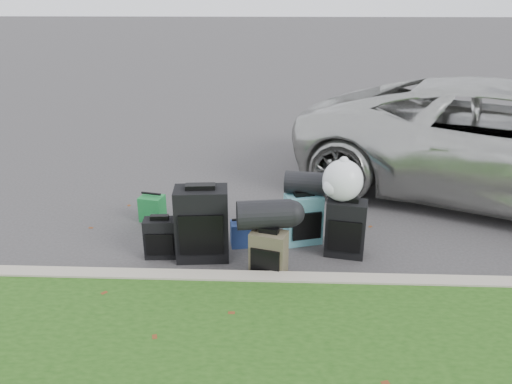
{
  "coord_description": "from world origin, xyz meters",
  "views": [
    {
      "loc": [
        0.12,
        -5.23,
        2.72
      ],
      "look_at": [
        -0.1,
        0.2,
        0.55
      ],
      "focal_mm": 35.0,
      "sensor_mm": 36.0,
      "label": 1
    }
  ],
  "objects_px": {
    "suitcase_small_black": "(161,238)",
    "suitcase_large_black_right": "(346,228)",
    "suitcase_olive": "(269,254)",
    "tote_green": "(152,208)",
    "suitcase_teal": "(303,219)",
    "suitcase_large_black_left": "(202,224)",
    "tote_navy": "(242,234)"
  },
  "relations": [
    {
      "from": "suitcase_small_black",
      "to": "suitcase_large_black_right",
      "type": "xyz_separation_m",
      "value": [
        2.03,
        0.13,
        0.1
      ]
    },
    {
      "from": "suitcase_olive",
      "to": "tote_green",
      "type": "height_order",
      "value": "suitcase_olive"
    },
    {
      "from": "suitcase_teal",
      "to": "suitcase_large_black_right",
      "type": "distance_m",
      "value": 0.53
    },
    {
      "from": "suitcase_olive",
      "to": "suitcase_large_black_right",
      "type": "bearing_deg",
      "value": 46.59
    },
    {
      "from": "suitcase_small_black",
      "to": "tote_green",
      "type": "xyz_separation_m",
      "value": [
        -0.32,
        0.94,
        -0.06
      ]
    },
    {
      "from": "suitcase_large_black_left",
      "to": "suitcase_large_black_right",
      "type": "bearing_deg",
      "value": -0.48
    },
    {
      "from": "suitcase_olive",
      "to": "suitcase_large_black_left",
      "type": "bearing_deg",
      "value": 169.71
    },
    {
      "from": "suitcase_large_black_right",
      "to": "suitcase_teal",
      "type": "bearing_deg",
      "value": 160.12
    },
    {
      "from": "suitcase_small_black",
      "to": "tote_navy",
      "type": "xyz_separation_m",
      "value": [
        0.88,
        0.3,
        -0.08
      ]
    },
    {
      "from": "suitcase_large_black_left",
      "to": "tote_green",
      "type": "height_order",
      "value": "suitcase_large_black_left"
    },
    {
      "from": "suitcase_olive",
      "to": "suitcase_teal",
      "type": "bearing_deg",
      "value": 79.51
    },
    {
      "from": "suitcase_large_black_right",
      "to": "tote_navy",
      "type": "xyz_separation_m",
      "value": [
        -1.15,
        0.17,
        -0.18
      ]
    },
    {
      "from": "tote_green",
      "to": "tote_navy",
      "type": "relative_size",
      "value": 1.15
    },
    {
      "from": "suitcase_olive",
      "to": "suitcase_large_black_right",
      "type": "xyz_separation_m",
      "value": [
        0.84,
        0.49,
        0.07
      ]
    },
    {
      "from": "tote_navy",
      "to": "suitcase_small_black",
      "type": "bearing_deg",
      "value": -171.14
    },
    {
      "from": "suitcase_olive",
      "to": "tote_navy",
      "type": "height_order",
      "value": "suitcase_olive"
    },
    {
      "from": "suitcase_large_black_left",
      "to": "tote_navy",
      "type": "xyz_separation_m",
      "value": [
        0.41,
        0.31,
        -0.27
      ]
    },
    {
      "from": "tote_navy",
      "to": "tote_green",
      "type": "bearing_deg",
      "value": 141.95
    },
    {
      "from": "suitcase_small_black",
      "to": "suitcase_large_black_left",
      "type": "distance_m",
      "value": 0.5
    },
    {
      "from": "suitcase_large_black_left",
      "to": "suitcase_large_black_right",
      "type": "distance_m",
      "value": 1.57
    },
    {
      "from": "suitcase_small_black",
      "to": "suitcase_large_black_right",
      "type": "bearing_deg",
      "value": -0.73
    },
    {
      "from": "suitcase_large_black_left",
      "to": "suitcase_olive",
      "type": "bearing_deg",
      "value": -31.72
    },
    {
      "from": "suitcase_large_black_right",
      "to": "suitcase_large_black_left",
      "type": "bearing_deg",
      "value": -163.3
    },
    {
      "from": "suitcase_large_black_left",
      "to": "suitcase_teal",
      "type": "bearing_deg",
      "value": 14.96
    },
    {
      "from": "suitcase_olive",
      "to": "tote_green",
      "type": "bearing_deg",
      "value": 155.25
    },
    {
      "from": "suitcase_large_black_left",
      "to": "tote_green",
      "type": "xyz_separation_m",
      "value": [
        -0.78,
        0.94,
        -0.24
      ]
    },
    {
      "from": "suitcase_olive",
      "to": "tote_navy",
      "type": "bearing_deg",
      "value": 131.12
    },
    {
      "from": "suitcase_small_black",
      "to": "tote_green",
      "type": "distance_m",
      "value": 0.99
    },
    {
      "from": "suitcase_small_black",
      "to": "tote_green",
      "type": "relative_size",
      "value": 1.37
    },
    {
      "from": "suitcase_large_black_right",
      "to": "tote_navy",
      "type": "relative_size",
      "value": 2.26
    },
    {
      "from": "tote_green",
      "to": "tote_navy",
      "type": "bearing_deg",
      "value": -15.15
    },
    {
      "from": "suitcase_small_black",
      "to": "tote_navy",
      "type": "height_order",
      "value": "suitcase_small_black"
    }
  ]
}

